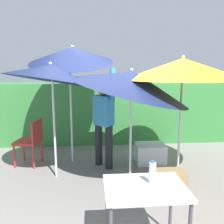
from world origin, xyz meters
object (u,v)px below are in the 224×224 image
object	(u,v)px
umbrella_rainbow	(131,82)
folding_table	(145,195)
person_vendor	(104,119)
umbrella_orange	(71,55)
umbrella_navy	(183,69)
umbrella_yellow	(51,73)
cooler_box	(150,153)
chair_plastic	(31,140)
bottle_water	(152,173)
crate_cardboard	(170,181)

from	to	relation	value
umbrella_rainbow	folding_table	bearing A→B (deg)	-94.40
person_vendor	folding_table	size ratio (longest dim) A/B	2.35
umbrella_orange	umbrella_navy	world-z (taller)	umbrella_orange
umbrella_yellow	cooler_box	bearing A→B (deg)	14.50
umbrella_rainbow	chair_plastic	bearing A→B (deg)	158.71
umbrella_rainbow	chair_plastic	size ratio (longest dim) A/B	2.37
bottle_water	umbrella_rainbow	bearing A→B (deg)	88.25
umbrella_navy	crate_cardboard	size ratio (longest dim) A/B	4.79
umbrella_orange	umbrella_yellow	xyz separation A→B (m)	(-0.27, -0.66, -0.32)
umbrella_rainbow	umbrella_navy	distance (m)	0.87
person_vendor	crate_cardboard	bearing A→B (deg)	-47.60
bottle_water	chair_plastic	bearing A→B (deg)	126.68
umbrella_orange	crate_cardboard	distance (m)	2.84
bottle_water	umbrella_yellow	bearing A→B (deg)	124.27
person_vendor	chair_plastic	distance (m)	1.48
umbrella_navy	person_vendor	xyz separation A→B (m)	(-1.28, 0.52, -0.92)
bottle_water	umbrella_navy	bearing A→B (deg)	61.83
bottle_water	umbrella_orange	bearing A→B (deg)	111.32
umbrella_orange	cooler_box	world-z (taller)	umbrella_orange
crate_cardboard	umbrella_rainbow	bearing A→B (deg)	134.73
umbrella_orange	cooler_box	size ratio (longest dim) A/B	4.30
umbrella_rainbow	person_vendor	size ratio (longest dim) A/B	1.12
umbrella_rainbow	crate_cardboard	distance (m)	1.67
bottle_water	folding_table	bearing A→B (deg)	-145.93
umbrella_yellow	folding_table	world-z (taller)	umbrella_yellow
cooler_box	bottle_water	distance (m)	2.45
folding_table	bottle_water	bearing A→B (deg)	34.07
umbrella_navy	person_vendor	world-z (taller)	umbrella_navy
crate_cardboard	chair_plastic	bearing A→B (deg)	152.12
crate_cardboard	folding_table	size ratio (longest dim) A/B	0.54
umbrella_orange	folding_table	distance (m)	3.08
umbrella_navy	cooler_box	xyz separation A→B (m)	(-0.34, 0.62, -1.67)
umbrella_rainbow	umbrella_yellow	size ratio (longest dim) A/B	1.00
umbrella_rainbow	bottle_water	bearing A→B (deg)	-91.75
person_vendor	bottle_water	size ratio (longest dim) A/B	7.83
umbrella_yellow	umbrella_orange	bearing A→B (deg)	67.63
chair_plastic	folding_table	xyz separation A→B (m)	(1.70, -2.45, 0.13)
umbrella_orange	crate_cardboard	bearing A→B (deg)	-41.01
chair_plastic	person_vendor	bearing A→B (deg)	-7.98
umbrella_orange	chair_plastic	distance (m)	1.80
crate_cardboard	folding_table	distance (m)	1.45
bottle_water	person_vendor	bearing A→B (deg)	99.83
person_vendor	cooler_box	world-z (taller)	person_vendor
umbrella_navy	folding_table	distance (m)	2.33
person_vendor	umbrella_rainbow	bearing A→B (deg)	-50.20
person_vendor	folding_table	world-z (taller)	person_vendor
umbrella_rainbow	umbrella_orange	size ratio (longest dim) A/B	0.86
chair_plastic	cooler_box	bearing A→B (deg)	-2.37
umbrella_yellow	umbrella_navy	world-z (taller)	umbrella_yellow
folding_table	bottle_water	distance (m)	0.23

